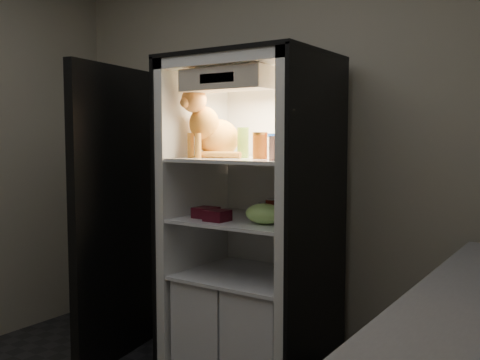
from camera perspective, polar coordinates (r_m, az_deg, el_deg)
The scene contains 16 objects.
room_shell at distance 2.11m, azimuth -19.51°, elevation 10.01°, with size 3.60×3.60×3.60m.
refrigerator at distance 3.19m, azimuth 1.43°, elevation -6.60°, with size 0.90×0.72×1.88m.
fridge_door at distance 3.48m, azimuth -12.89°, elevation -3.71°, with size 0.21×0.87×1.85m.
tabby_cat at distance 3.17m, azimuth -3.10°, elevation 5.40°, with size 0.37×0.44×0.44m.
parmesan_shaker at distance 3.12m, azimuth 0.32°, elevation 4.01°, with size 0.07×0.07×0.18m.
mayo_tub at distance 3.15m, azimuth 3.87°, elevation 3.69°, with size 0.10×0.10×0.14m.
salsa_jar at distance 2.98m, azimuth 2.14°, elevation 3.70°, with size 0.08×0.08×0.15m.
pepper_jar at distance 3.00m, azimuth 5.28°, elevation 4.12°, with size 0.11×0.11×0.19m.
cream_carton at distance 2.77m, azimuth 4.14°, elevation 3.39°, with size 0.07×0.07×0.13m, color silver.
soda_can_a at distance 3.08m, azimuth 4.50°, elevation -3.13°, with size 0.06×0.06×0.12m.
soda_can_b at distance 2.95m, azimuth 5.27°, elevation -3.34°, with size 0.07×0.07×0.13m.
soda_can_c at distance 2.96m, azimuth 3.42°, elevation -3.28°, with size 0.07×0.07×0.13m.
condiment_jar at distance 3.15m, azimuth 2.56°, elevation -3.17°, with size 0.06×0.06×0.09m.
grape_bag at distance 2.90m, azimuth 2.64°, elevation -3.62°, with size 0.22×0.16×0.11m, color #92CF60.
berry_box_left at distance 3.13m, azimuth -3.67°, elevation -3.48°, with size 0.12×0.12×0.06m, color #540E18.
berry_box_right at distance 3.01m, azimuth -2.44°, elevation -3.82°, with size 0.12×0.12×0.06m, color #540E18.
Camera 1 is at (1.68, -1.26, 1.41)m, focal length 40.00 mm.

